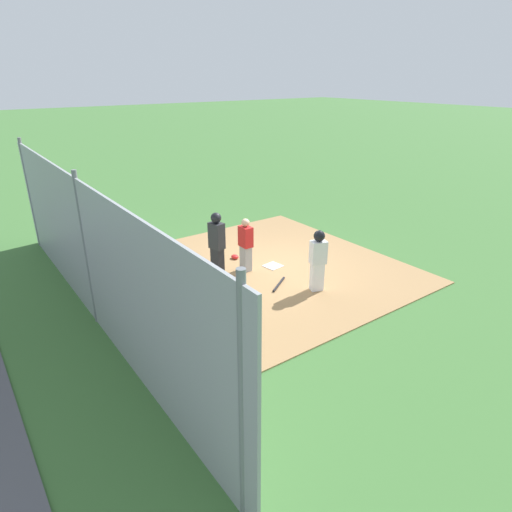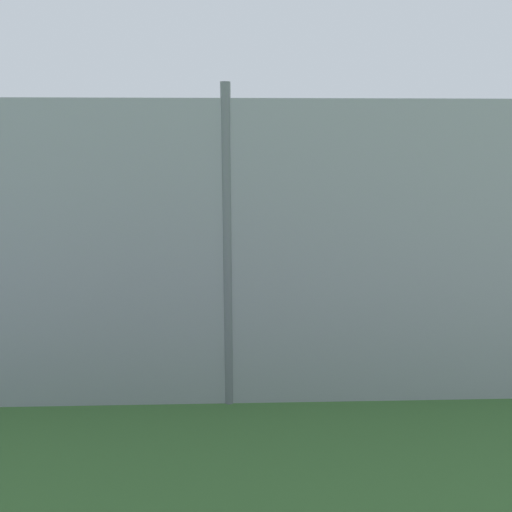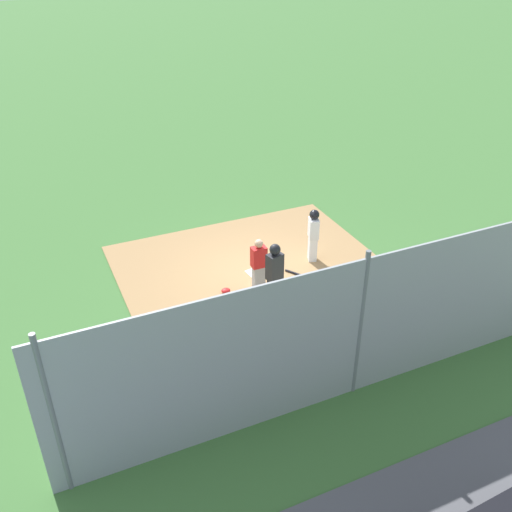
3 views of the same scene
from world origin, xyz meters
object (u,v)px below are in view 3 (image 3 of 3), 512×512
(runner, at_px, (313,232))
(baseball_bat, at_px, (299,275))
(home_plate, at_px, (255,272))
(catcher, at_px, (259,264))
(catcher_mask, at_px, (226,291))
(baseball, at_px, (277,253))
(umpire, at_px, (274,275))

(runner, xyz_separation_m, baseball_bat, (-0.74, -0.61, -0.86))
(home_plate, distance_m, catcher, 1.10)
(runner, distance_m, catcher_mask, 3.04)
(catcher, xyz_separation_m, baseball_bat, (1.28, 0.14, -0.73))
(runner, bearing_deg, home_plate, 18.91)
(baseball, bearing_deg, catcher_mask, -149.34)
(catcher_mask, relative_size, baseball, 3.24)
(home_plate, distance_m, catcher_mask, 1.23)
(home_plate, relative_size, baseball, 5.95)
(catcher, bearing_deg, umpire, -178.30)
(catcher, bearing_deg, runner, -68.46)
(catcher, relative_size, baseball, 20.09)
(catcher, bearing_deg, catcher_mask, 78.10)
(home_plate, bearing_deg, catcher_mask, -152.85)
(home_plate, distance_m, baseball_bat, 1.21)
(umpire, relative_size, baseball, 24.55)
(umpire, relative_size, baseball_bat, 2.14)
(umpire, relative_size, catcher_mask, 7.57)
(home_plate, bearing_deg, runner, -0.42)
(catcher_mask, bearing_deg, baseball_bat, -1.55)
(catcher, relative_size, umpire, 0.82)
(catcher, bearing_deg, baseball, -39.56)
(umpire, height_order, baseball, umpire)
(baseball_bat, xyz_separation_m, catcher_mask, (-2.13, 0.06, 0.03))
(runner, distance_m, baseball_bat, 1.29)
(baseball_bat, distance_m, catcher_mask, 2.13)
(home_plate, bearing_deg, catcher, -107.80)
(catcher, xyz_separation_m, runner, (2.02, 0.75, 0.12))
(umpire, distance_m, catcher_mask, 1.67)
(umpire, distance_m, baseball, 2.81)
(catcher, bearing_deg, baseball_bat, -82.49)
(baseball_bat, height_order, baseball, baseball)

